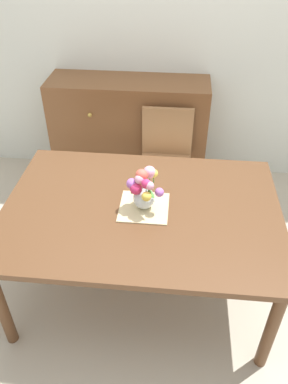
{
  "coord_description": "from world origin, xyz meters",
  "views": [
    {
      "loc": [
        0.19,
        -1.77,
        2.22
      ],
      "look_at": [
        0.02,
        0.0,
        0.84
      ],
      "focal_mm": 35.5,
      "sensor_mm": 36.0,
      "label": 1
    }
  ],
  "objects_px": {
    "flower_vase": "(143,189)",
    "chair_far": "(166,155)",
    "dining_table": "(142,216)",
    "dresser": "(129,133)"
  },
  "relations": [
    {
      "from": "dresser",
      "to": "flower_vase",
      "type": "xyz_separation_m",
      "value": [
        0.27,
        -1.33,
        0.36
      ]
    },
    {
      "from": "dining_table",
      "to": "flower_vase",
      "type": "height_order",
      "value": "flower_vase"
    },
    {
      "from": "chair_far",
      "to": "flower_vase",
      "type": "distance_m",
      "value": 1.0
    },
    {
      "from": "chair_far",
      "to": "flower_vase",
      "type": "relative_size",
      "value": 3.47
    },
    {
      "from": "flower_vase",
      "to": "chair_far",
      "type": "bearing_deg",
      "value": 84.23
    },
    {
      "from": "dining_table",
      "to": "dresser",
      "type": "distance_m",
      "value": 1.36
    },
    {
      "from": "dining_table",
      "to": "flower_vase",
      "type": "xyz_separation_m",
      "value": [
        0.01,
        0.0,
        0.21
      ]
    },
    {
      "from": "dining_table",
      "to": "chair_far",
      "type": "height_order",
      "value": "chair_far"
    },
    {
      "from": "dining_table",
      "to": "chair_far",
      "type": "bearing_deg",
      "value": 83.52
    },
    {
      "from": "dresser",
      "to": "flower_vase",
      "type": "bearing_deg",
      "value": -78.69
    }
  ]
}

